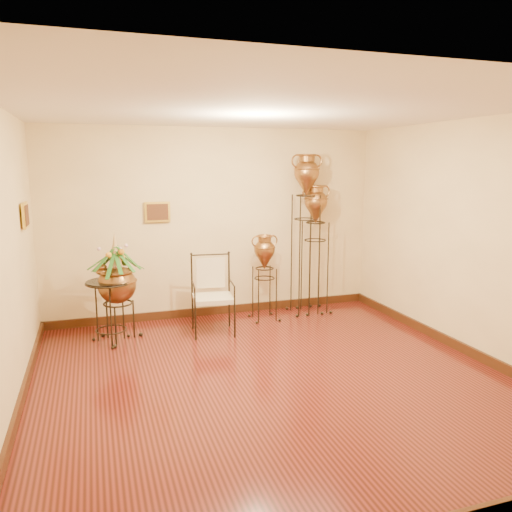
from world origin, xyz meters
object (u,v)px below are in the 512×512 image
object	(u,v)px
planter_urn	(117,280)
side_table	(110,310)
amphora_tall	(306,233)
armchair	(213,295)
amphora_mid	(315,248)

from	to	relation	value
planter_urn	side_table	xyz separation A→B (m)	(-0.10, -0.04, -0.38)
amphora_tall	armchair	bearing A→B (deg)	-161.96
armchair	amphora_mid	bearing A→B (deg)	23.14
amphora_tall	side_table	world-z (taller)	amphora_tall
amphora_tall	armchair	xyz separation A→B (m)	(-1.57, -0.51, -0.72)
armchair	planter_urn	bearing A→B (deg)	-178.31
amphora_mid	planter_urn	size ratio (longest dim) A/B	1.37
side_table	planter_urn	bearing A→B (deg)	23.11
amphora_mid	planter_urn	world-z (taller)	amphora_mid
amphora_tall	side_table	size ratio (longest dim) A/B	2.38
armchair	amphora_tall	bearing A→B (deg)	24.73
amphora_mid	side_table	xyz separation A→B (m)	(-3.07, -0.45, -0.58)
amphora_mid	armchair	distance (m)	1.87
armchair	side_table	distance (m)	1.34
amphora_tall	side_table	distance (m)	3.06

